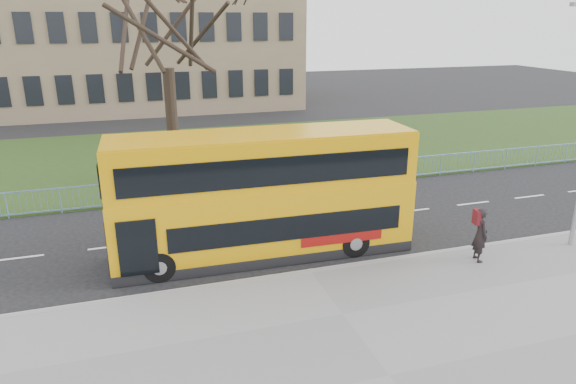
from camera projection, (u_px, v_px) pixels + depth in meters
The scene contains 9 objects.
ground at pixel (295, 254), 17.55m from camera, with size 120.00×120.00×0.00m, color black.
pavement at pixel (389, 378), 11.43m from camera, with size 80.00×10.50×0.12m, color slate.
kerb at pixel (310, 273), 16.12m from camera, with size 80.00×0.20×0.14m, color gray.
grass_verge at pixel (220, 153), 30.46m from camera, with size 80.00×15.40×0.08m, color #233B15.
guard_railing at pixel (250, 183), 23.33m from camera, with size 40.00×0.12×1.10m, color #73A0CD, non-canonical shape.
bare_tree at pixel (166, 45), 23.65m from camera, with size 8.95×8.95×12.79m, color black, non-canonical shape.
civic_building at pixel (119, 26), 45.51m from camera, with size 30.00×15.00×14.00m, color #79684D.
yellow_bus at pixel (264, 192), 16.91m from camera, with size 9.96×2.65×4.15m.
pedestrian at pixel (480, 235), 16.56m from camera, with size 0.66×0.43×1.81m, color black.
Camera 1 is at (-4.99, -15.13, 7.65)m, focal length 32.00 mm.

